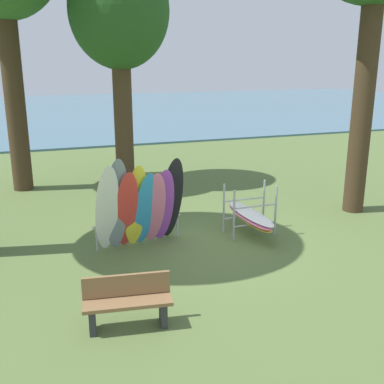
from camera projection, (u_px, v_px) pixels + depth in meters
ground_plane at (211, 245)px, 10.71m from camera, size 80.00×80.00×0.00m
lake_water at (73, 110)px, 39.10m from camera, size 80.00×36.00×0.10m
tree_far_left_back at (119, 15)px, 14.70m from camera, size 3.21×3.21×7.51m
leaning_board_pile at (140, 207)px, 10.30m from camera, size 2.12×1.06×2.20m
board_storage_rack at (250, 216)px, 11.31m from camera, size 1.15×2.12×1.25m
park_bench at (127, 301)px, 7.34m from camera, size 1.44×0.60×0.85m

